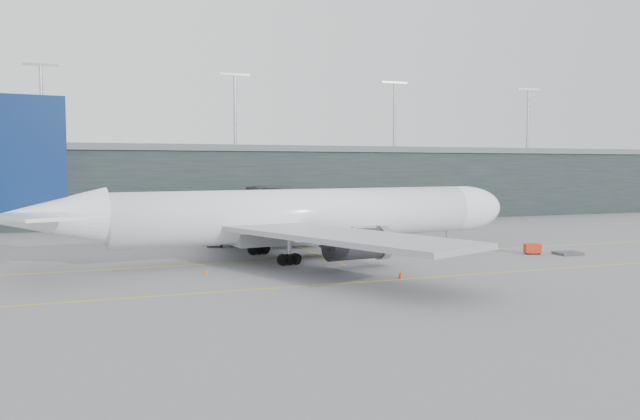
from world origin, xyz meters
name	(u,v)px	position (x,y,z in m)	size (l,w,h in m)	color
ground	(278,255)	(0.00, 0.00, 0.00)	(320.00, 320.00, 0.00)	slate
taxiline_a	(288,260)	(0.00, -4.00, 0.01)	(160.00, 0.25, 0.02)	gold
taxiline_b	(337,284)	(0.00, -20.00, 0.01)	(160.00, 0.25, 0.02)	gold
taxiline_lead_main	(274,237)	(5.00, 20.00, 0.01)	(0.25, 60.00, 0.02)	gold
terminal	(202,183)	(0.00, 58.00, 7.62)	(240.00, 36.00, 29.00)	black
main_aircraft	(300,216)	(1.99, -2.51, 5.12)	(65.02, 60.70, 18.23)	white
jet_bridge	(325,199)	(15.72, 25.45, 5.57)	(21.38, 46.58, 7.44)	#26272B
gse_cart	(532,248)	(30.64, -9.79, 0.73)	(2.22, 1.79, 1.31)	red
baggage_dolly	(568,253)	(34.65, -11.62, 0.18)	(3.06, 2.45, 0.31)	#3D3D43
uld_a	(215,240)	(-6.01, 10.69, 0.95)	(2.43, 2.21, 1.80)	#333338
uld_b	(237,239)	(-3.00, 10.35, 1.00)	(2.22, 1.83, 1.91)	#333338
uld_c	(261,239)	(0.51, 10.60, 0.89)	(2.08, 1.77, 1.70)	#333338
cone_nose	(542,247)	(34.66, -6.78, 0.36)	(0.45, 0.45, 0.72)	#F5600D
cone_wing_stbd	(401,274)	(6.99, -19.51, 0.39)	(0.50, 0.50, 0.79)	#F5360D
cone_wing_port	(301,239)	(7.02, 12.35, 0.37)	(0.47, 0.47, 0.74)	orange
cone_tail	(206,271)	(-10.82, -10.56, 0.32)	(0.40, 0.40, 0.64)	#DF5D0C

